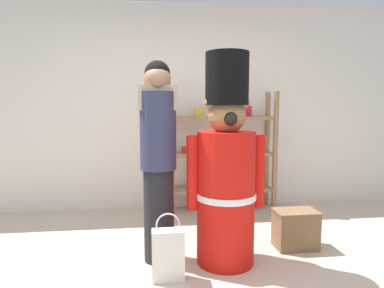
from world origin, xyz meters
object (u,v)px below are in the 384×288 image
object	(u,v)px
merchandise_shelf	(223,152)
shopping_bag	(168,254)
display_crate	(295,229)
teddy_bear_guard	(226,173)
person_shopper	(158,156)

from	to	relation	value
merchandise_shelf	shopping_bag	xyz separation A→B (m)	(-0.76, -1.64, -0.55)
merchandise_shelf	display_crate	world-z (taller)	merchandise_shelf
shopping_bag	display_crate	world-z (taller)	shopping_bag
teddy_bear_guard	person_shopper	xyz separation A→B (m)	(-0.55, 0.10, 0.14)
merchandise_shelf	teddy_bear_guard	world-z (taller)	teddy_bear_guard
teddy_bear_guard	display_crate	xyz separation A→B (m)	(0.71, 0.19, -0.58)
display_crate	teddy_bear_guard	bearing A→B (deg)	-164.90
shopping_bag	person_shopper	bearing A→B (deg)	100.11
teddy_bear_guard	shopping_bag	size ratio (longest dim) A/B	3.33
shopping_bag	display_crate	bearing A→B (deg)	19.84
person_shopper	merchandise_shelf	bearing A→B (deg)	57.47
merchandise_shelf	teddy_bear_guard	bearing A→B (deg)	-101.07
person_shopper	display_crate	bearing A→B (deg)	4.02
person_shopper	display_crate	distance (m)	1.46
teddy_bear_guard	shopping_bag	distance (m)	0.78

